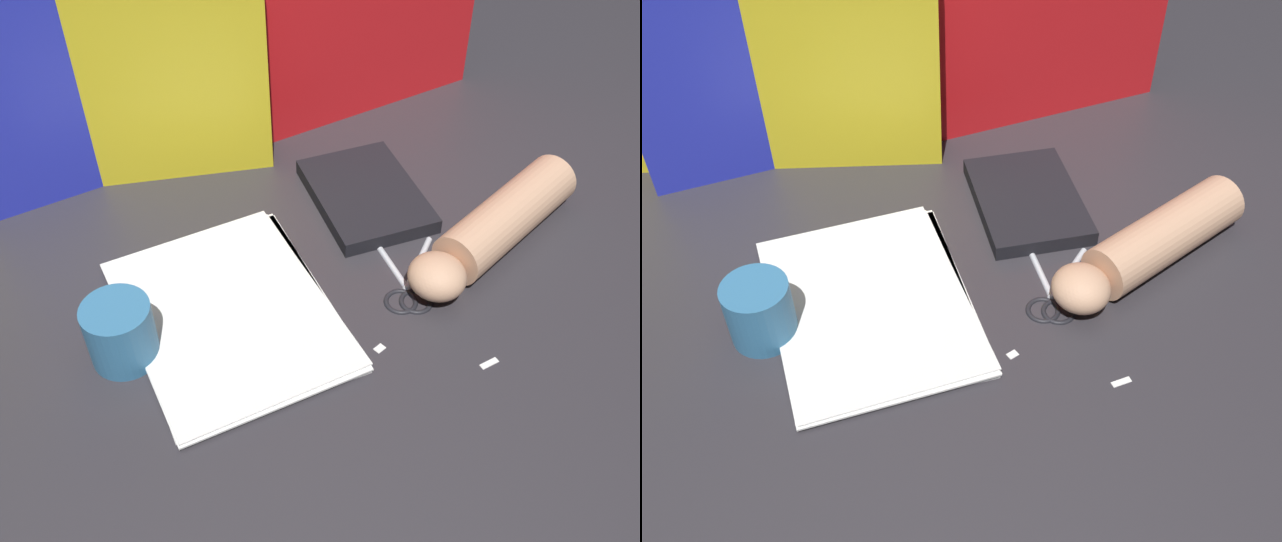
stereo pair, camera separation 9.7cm
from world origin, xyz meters
The scene contains 9 objects.
ground_plane centered at (0.00, 0.00, 0.00)m, with size 6.00×6.00×0.00m, color #2D2B30.
backdrop_panel_center centered at (0.04, 0.45, 0.22)m, with size 0.78×0.13×0.44m.
paper_stack centered at (-0.06, 0.07, 0.01)m, with size 0.28×0.35×0.01m.
book_closed centered at (0.20, 0.22, 0.01)m, with size 0.16×0.22×0.02m.
scissors centered at (0.18, 0.03, 0.00)m, with size 0.13×0.16×0.01m.
hand_forearm centered at (0.33, 0.05, 0.04)m, with size 0.33×0.21×0.08m.
paper_scrap_near centered at (0.21, -0.13, 0.00)m, with size 0.03×0.01×0.00m.
paper_scrap_mid centered at (0.10, -0.05, 0.00)m, with size 0.02×0.01×0.00m.
mug centered at (-0.20, 0.06, 0.04)m, with size 0.09×0.09×0.09m.
Camera 1 is at (-0.21, -0.58, 0.74)m, focal length 42.00 mm.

